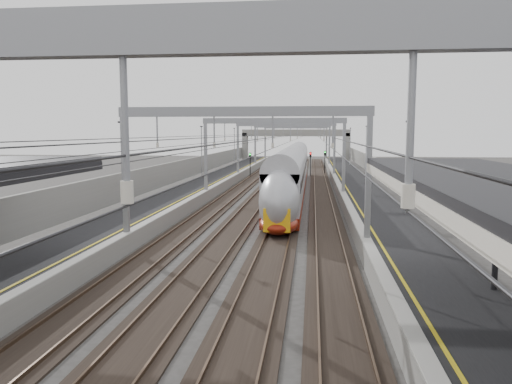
# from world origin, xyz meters

# --- Properties ---
(platform_left) EXTENTS (4.00, 120.00, 1.00)m
(platform_left) POSITION_xyz_m (-8.00, 45.00, 0.50)
(platform_left) COLOR black
(platform_left) RESTS_ON ground
(platform_right) EXTENTS (4.00, 120.00, 1.00)m
(platform_right) POSITION_xyz_m (8.00, 45.00, 0.50)
(platform_right) COLOR black
(platform_right) RESTS_ON ground
(tracks) EXTENTS (11.40, 140.00, 0.20)m
(tracks) POSITION_xyz_m (0.00, 45.00, 0.05)
(tracks) COLOR black
(tracks) RESTS_ON ground
(overhead_line) EXTENTS (13.00, 140.00, 6.60)m
(overhead_line) POSITION_xyz_m (0.00, 51.62, 6.14)
(overhead_line) COLOR gray
(overhead_line) RESTS_ON platform_left
(overbridge) EXTENTS (22.00, 2.20, 6.90)m
(overbridge) POSITION_xyz_m (0.00, 100.00, 5.31)
(overbridge) COLOR gray
(overbridge) RESTS_ON ground
(wall_left) EXTENTS (0.30, 120.00, 3.20)m
(wall_left) POSITION_xyz_m (-11.20, 45.00, 1.60)
(wall_left) COLOR gray
(wall_left) RESTS_ON ground
(wall_right) EXTENTS (0.30, 120.00, 3.20)m
(wall_right) POSITION_xyz_m (11.20, 45.00, 1.60)
(wall_right) COLOR gray
(wall_right) RESTS_ON ground
(train) EXTENTS (2.51, 45.71, 3.97)m
(train) POSITION_xyz_m (1.50, 46.48, 1.96)
(train) COLOR maroon
(train) RESTS_ON ground
(signal_green) EXTENTS (0.32, 0.32, 3.48)m
(signal_green) POSITION_xyz_m (-5.20, 66.21, 2.42)
(signal_green) COLOR black
(signal_green) RESTS_ON ground
(signal_red_near) EXTENTS (0.32, 0.32, 3.48)m
(signal_red_near) POSITION_xyz_m (3.20, 70.16, 2.42)
(signal_red_near) COLOR black
(signal_red_near) RESTS_ON ground
(signal_red_far) EXTENTS (0.32, 0.32, 3.48)m
(signal_red_far) POSITION_xyz_m (5.40, 74.52, 2.42)
(signal_red_far) COLOR black
(signal_red_far) RESTS_ON ground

